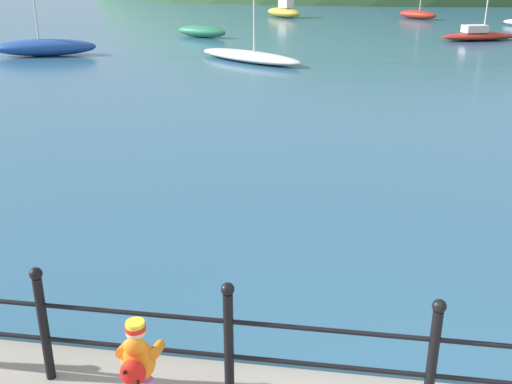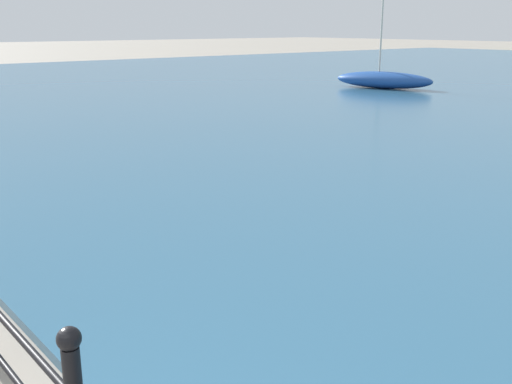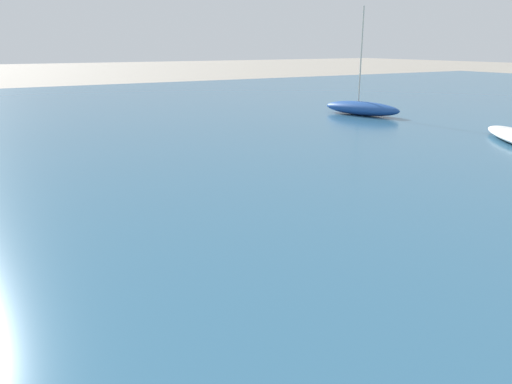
{
  "view_description": "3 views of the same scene",
  "coord_description": "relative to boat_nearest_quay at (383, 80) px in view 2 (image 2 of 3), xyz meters",
  "views": [
    {
      "loc": [
        -1.03,
        -2.92,
        3.81
      ],
      "look_at": [
        -2.22,
        4.77,
        0.77
      ],
      "focal_mm": 42.0,
      "sensor_mm": 36.0,
      "label": 1
    },
    {
      "loc": [
        2.32,
        0.56,
        2.57
      ],
      "look_at": [
        -2.75,
        4.77,
        0.74
      ],
      "focal_mm": 42.0,
      "sensor_mm": 36.0,
      "label": 2
    },
    {
      "loc": [
        5.51,
        3.12,
        3.48
      ],
      "look_at": [
        -1.7,
        7.37,
        1.0
      ],
      "focal_mm": 35.0,
      "sensor_mm": 36.0,
      "label": 3
    }
  ],
  "objects": [
    {
      "name": "boat_nearest_quay",
      "position": [
        0.0,
        0.0,
        0.0
      ],
      "size": [
        4.23,
        2.32,
        5.15
      ],
      "color": "#1E4793",
      "rests_on": "water"
    }
  ]
}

